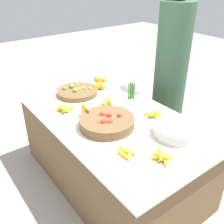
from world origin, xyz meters
The scene contains 14 objects.
ground_plane centered at (0.00, 0.00, 0.00)m, with size 12.00×12.00×0.00m, color #A39E93.
market_table centered at (0.00, 0.00, 0.35)m, with size 1.79×1.03×0.69m.
lime_bowl centered at (-0.58, 0.01, 0.72)m, with size 0.41×0.41×0.09m.
tomato_basket centered at (0.09, -0.12, 0.73)m, with size 0.45×0.45×0.10m.
orange_pile centered at (-0.56, 0.26, 0.75)m, with size 0.15×0.19×0.13m.
metal_bowl centered at (0.50, 0.23, 0.73)m, with size 0.34×0.34×0.08m.
price_sign centered at (-0.13, -0.18, 0.75)m, with size 0.15×0.02×0.11m.
veg_bundle centered at (-0.17, 0.36, 0.78)m, with size 0.07×0.06×0.17m.
banana_bunch_middle_left centered at (0.65, -0.06, 0.72)m, with size 0.19×0.17×0.05m.
banana_bunch_middle_right centered at (0.47, -0.22, 0.71)m, with size 0.17×0.11×0.03m.
banana_bunch_front_left centered at (0.21, 0.29, 0.72)m, with size 0.17×0.17×0.06m.
banana_bunch_front_center centered at (-0.34, -0.27, 0.72)m, with size 0.15×0.18×0.06m.
banana_bunch_front_right centered at (-0.21, 0.12, 0.72)m, with size 0.16×0.16×0.06m.
vendor_person centered at (-0.20, 0.94, 0.81)m, with size 0.35×0.35×1.74m.
Camera 1 is at (1.55, -1.17, 1.82)m, focal length 42.00 mm.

